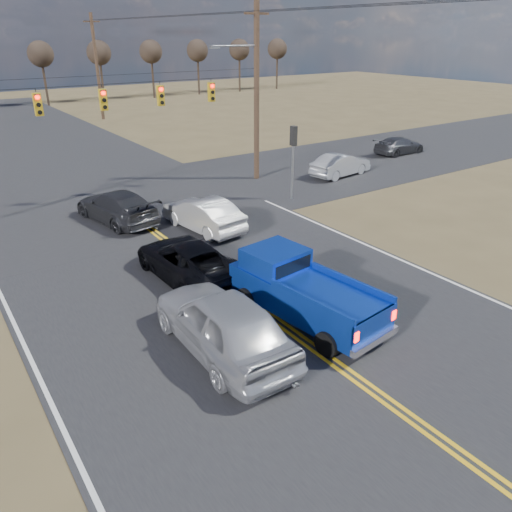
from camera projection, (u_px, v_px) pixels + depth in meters
ground at (369, 389)px, 12.68m from camera, size 160.00×160.00×0.00m
road_main at (186, 256)px, 20.18m from camera, size 14.00×120.00×0.02m
road_cross at (116, 205)px, 26.18m from camera, size 120.00×12.00×0.02m
signal_gantry at (115, 105)px, 24.20m from camera, size 19.60×4.83×10.00m
utility_poles at (111, 104)px, 23.29m from camera, size 19.60×58.32×10.00m
treeline at (53, 78)px, 30.56m from camera, size 87.00×117.80×7.40m
pickup_truck at (302, 291)px, 15.45m from camera, size 2.60×5.48×1.98m
silver_suv at (223, 323)px, 13.83m from camera, size 2.29×5.45×1.84m
black_suv at (188, 260)px, 18.19m from camera, size 2.43×5.07×1.40m
white_car_queue at (203, 214)px, 22.59m from camera, size 2.14×4.68×1.49m
dgrey_car_queue at (117, 206)px, 23.59m from camera, size 2.94×5.40×1.49m
cross_car_east_near at (341, 165)px, 31.14m from camera, size 2.02×4.43×1.41m
cross_car_east_far at (399, 146)px, 36.83m from camera, size 1.75×4.27×1.24m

